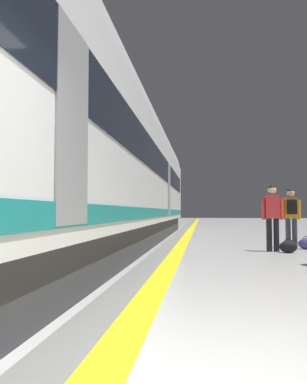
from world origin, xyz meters
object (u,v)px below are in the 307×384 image
(duffel_bag_near, at_px, (288,247))
(passenger_mid, at_px, (291,213))
(duffel_bag_mid, at_px, (307,244))
(high_speed_train, at_px, (84,149))
(passenger_near, at_px, (272,213))

(duffel_bag_near, relative_size, passenger_mid, 0.26)
(duffel_bag_mid, bearing_deg, passenger_mid, 135.95)
(duffel_bag_mid, bearing_deg, duffel_bag_near, -124.90)
(duffel_bag_near, distance_m, passenger_mid, 1.62)
(high_speed_train, distance_m, passenger_near, 5.07)
(passenger_mid, height_order, duffel_bag_mid, passenger_mid)
(high_speed_train, height_order, passenger_mid, high_speed_train)
(duffel_bag_near, bearing_deg, passenger_near, 137.80)
(high_speed_train, bearing_deg, passenger_near, 20.04)
(high_speed_train, relative_size, passenger_mid, 18.73)
(passenger_near, height_order, duffel_bag_near, passenger_near)
(high_speed_train, bearing_deg, passenger_mid, 27.11)
(passenger_near, height_order, passenger_mid, passenger_near)
(passenger_near, bearing_deg, passenger_mid, 55.67)
(high_speed_train, distance_m, duffel_bag_mid, 6.50)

